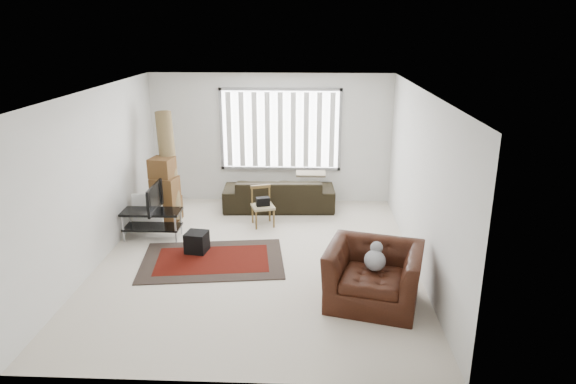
% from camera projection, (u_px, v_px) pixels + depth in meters
% --- Properties ---
extents(room, '(6.00, 6.02, 2.71)m').
position_uv_depth(room, '(261.00, 146.00, 8.23)').
color(room, beige).
rests_on(room, ground).
extents(persian_rug, '(2.42, 1.77, 0.02)m').
position_uv_depth(persian_rug, '(213.00, 260.00, 8.25)').
color(persian_rug, black).
rests_on(persian_rug, ground).
extents(tv_stand, '(1.02, 0.46, 0.51)m').
position_uv_depth(tv_stand, '(152.00, 218.00, 9.03)').
color(tv_stand, black).
rests_on(tv_stand, ground).
extents(tv, '(0.11, 0.83, 0.48)m').
position_uv_depth(tv, '(150.00, 198.00, 8.92)').
color(tv, black).
rests_on(tv, tv_stand).
extents(subwoofer, '(0.39, 0.39, 0.34)m').
position_uv_depth(subwoofer, '(197.00, 242.00, 8.50)').
color(subwoofer, black).
rests_on(subwoofer, persian_rug).
extents(moving_boxes, '(0.58, 0.55, 1.24)m').
position_uv_depth(moving_boxes, '(165.00, 192.00, 9.80)').
color(moving_boxes, brown).
rests_on(moving_boxes, ground).
extents(white_flatpack, '(0.56, 0.27, 0.69)m').
position_uv_depth(white_flatpack, '(148.00, 212.00, 9.43)').
color(white_flatpack, silver).
rests_on(white_flatpack, ground).
extents(rolled_rug, '(0.64, 1.00, 2.08)m').
position_uv_depth(rolled_rug, '(169.00, 166.00, 9.84)').
color(rolled_rug, brown).
rests_on(rolled_rug, ground).
extents(sofa, '(2.29, 1.08, 0.86)m').
position_uv_depth(sofa, '(279.00, 189.00, 10.48)').
color(sofa, black).
rests_on(sofa, ground).
extents(side_chair, '(0.50, 0.50, 0.74)m').
position_uv_depth(side_chair, '(263.00, 204.00, 9.61)').
color(side_chair, '#827655').
rests_on(side_chair, ground).
extents(armchair, '(1.48, 1.36, 0.92)m').
position_uv_depth(armchair, '(374.00, 271.00, 6.88)').
color(armchair, black).
rests_on(armchair, ground).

